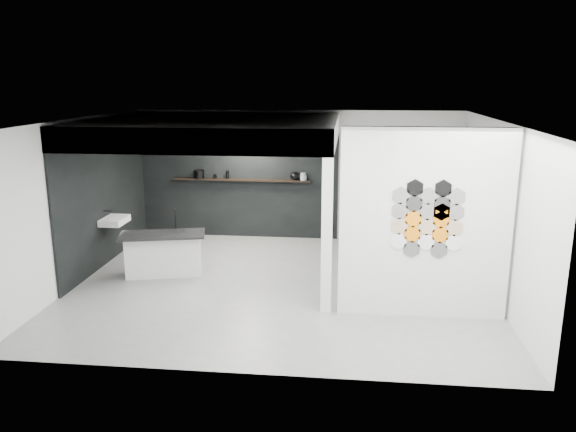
{
  "coord_description": "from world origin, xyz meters",
  "views": [
    {
      "loc": [
        1.11,
        -9.01,
        3.46
      ],
      "look_at": [
        0.1,
        0.3,
        1.15
      ],
      "focal_mm": 35.0,
      "sensor_mm": 36.0,
      "label": 1
    }
  ],
  "objects_px": {
    "partition_panel": "(424,224)",
    "stockpot": "(199,174)",
    "kettle": "(295,176)",
    "bottle_dark": "(228,175)",
    "utensil_cup": "(215,176)",
    "wall_basin": "(115,221)",
    "glass_vase": "(303,176)",
    "kitchen_island": "(164,253)",
    "glass_bowl": "(303,178)"
  },
  "relations": [
    {
      "from": "partition_panel",
      "to": "glass_vase",
      "type": "height_order",
      "value": "partition_panel"
    },
    {
      "from": "wall_basin",
      "to": "kettle",
      "type": "relative_size",
      "value": 2.9
    },
    {
      "from": "stockpot",
      "to": "glass_bowl",
      "type": "relative_size",
      "value": 1.52
    },
    {
      "from": "stockpot",
      "to": "glass_vase",
      "type": "height_order",
      "value": "stockpot"
    },
    {
      "from": "wall_basin",
      "to": "glass_bowl",
      "type": "bearing_deg",
      "value": 31.35
    },
    {
      "from": "kettle",
      "to": "partition_panel",
      "type": "bearing_deg",
      "value": -51.81
    },
    {
      "from": "wall_basin",
      "to": "bottle_dark",
      "type": "bearing_deg",
      "value": 49.99
    },
    {
      "from": "partition_panel",
      "to": "kitchen_island",
      "type": "distance_m",
      "value": 4.66
    },
    {
      "from": "glass_vase",
      "to": "kitchen_island",
      "type": "bearing_deg",
      "value": -131.7
    },
    {
      "from": "glass_vase",
      "to": "bottle_dark",
      "type": "xyz_separation_m",
      "value": [
        -1.66,
        0.0,
        0.01
      ]
    },
    {
      "from": "glass_vase",
      "to": "bottle_dark",
      "type": "bearing_deg",
      "value": 180.0
    },
    {
      "from": "partition_panel",
      "to": "kettle",
      "type": "height_order",
      "value": "partition_panel"
    },
    {
      "from": "glass_bowl",
      "to": "glass_vase",
      "type": "bearing_deg",
      "value": 0.0
    },
    {
      "from": "glass_vase",
      "to": "bottle_dark",
      "type": "relative_size",
      "value": 0.9
    },
    {
      "from": "kettle",
      "to": "glass_vase",
      "type": "relative_size",
      "value": 1.33
    },
    {
      "from": "partition_panel",
      "to": "glass_vase",
      "type": "xyz_separation_m",
      "value": [
        -2.08,
        3.87,
        -0.0
      ]
    },
    {
      "from": "partition_panel",
      "to": "utensil_cup",
      "type": "distance_m",
      "value": 5.57
    },
    {
      "from": "partition_panel",
      "to": "glass_bowl",
      "type": "height_order",
      "value": "partition_panel"
    },
    {
      "from": "kettle",
      "to": "glass_vase",
      "type": "bearing_deg",
      "value": 7.98
    },
    {
      "from": "stockpot",
      "to": "utensil_cup",
      "type": "relative_size",
      "value": 2.56
    },
    {
      "from": "stockpot",
      "to": "bottle_dark",
      "type": "distance_m",
      "value": 0.63
    },
    {
      "from": "stockpot",
      "to": "wall_basin",
      "type": "bearing_deg",
      "value": -118.06
    },
    {
      "from": "partition_panel",
      "to": "kettle",
      "type": "bearing_deg",
      "value": 120.2
    },
    {
      "from": "kettle",
      "to": "glass_vase",
      "type": "height_order",
      "value": "kettle"
    },
    {
      "from": "wall_basin",
      "to": "kettle",
      "type": "distance_m",
      "value": 3.86
    },
    {
      "from": "glass_bowl",
      "to": "bottle_dark",
      "type": "distance_m",
      "value": 1.66
    },
    {
      "from": "kitchen_island",
      "to": "glass_vase",
      "type": "height_order",
      "value": "glass_vase"
    },
    {
      "from": "kitchen_island",
      "to": "glass_vase",
      "type": "distance_m",
      "value": 3.59
    },
    {
      "from": "kitchen_island",
      "to": "bottle_dark",
      "type": "distance_m",
      "value": 2.83
    },
    {
      "from": "bottle_dark",
      "to": "utensil_cup",
      "type": "height_order",
      "value": "bottle_dark"
    },
    {
      "from": "wall_basin",
      "to": "glass_bowl",
      "type": "height_order",
      "value": "glass_bowl"
    },
    {
      "from": "partition_panel",
      "to": "stockpot",
      "type": "relative_size",
      "value": 12.68
    },
    {
      "from": "partition_panel",
      "to": "kitchen_island",
      "type": "relative_size",
      "value": 1.76
    },
    {
      "from": "glass_bowl",
      "to": "utensil_cup",
      "type": "relative_size",
      "value": 1.69
    },
    {
      "from": "wall_basin",
      "to": "bottle_dark",
      "type": "height_order",
      "value": "bottle_dark"
    },
    {
      "from": "kitchen_island",
      "to": "kettle",
      "type": "distance_m",
      "value": 3.48
    },
    {
      "from": "bottle_dark",
      "to": "wall_basin",
      "type": "bearing_deg",
      "value": -130.01
    },
    {
      "from": "kettle",
      "to": "bottle_dark",
      "type": "bearing_deg",
      "value": -172.02
    },
    {
      "from": "glass_bowl",
      "to": "glass_vase",
      "type": "distance_m",
      "value": 0.03
    },
    {
      "from": "partition_panel",
      "to": "kettle",
      "type": "xyz_separation_m",
      "value": [
        -2.25,
        3.87,
        0.01
      ]
    },
    {
      "from": "bottle_dark",
      "to": "utensil_cup",
      "type": "relative_size",
      "value": 2.0
    },
    {
      "from": "kettle",
      "to": "bottle_dark",
      "type": "distance_m",
      "value": 1.48
    },
    {
      "from": "kettle",
      "to": "bottle_dark",
      "type": "xyz_separation_m",
      "value": [
        -1.48,
        0.0,
        -0.0
      ]
    },
    {
      "from": "utensil_cup",
      "to": "wall_basin",
      "type": "bearing_deg",
      "value": -125.16
    },
    {
      "from": "glass_bowl",
      "to": "partition_panel",
      "type": "bearing_deg",
      "value": -61.77
    },
    {
      "from": "partition_panel",
      "to": "bottle_dark",
      "type": "relative_size",
      "value": 16.28
    },
    {
      "from": "glass_bowl",
      "to": "utensil_cup",
      "type": "distance_m",
      "value": 1.94
    },
    {
      "from": "kitchen_island",
      "to": "glass_bowl",
      "type": "distance_m",
      "value": 3.58
    },
    {
      "from": "kitchen_island",
      "to": "kettle",
      "type": "relative_size",
      "value": 7.71
    },
    {
      "from": "stockpot",
      "to": "kettle",
      "type": "bearing_deg",
      "value": 0.0
    }
  ]
}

